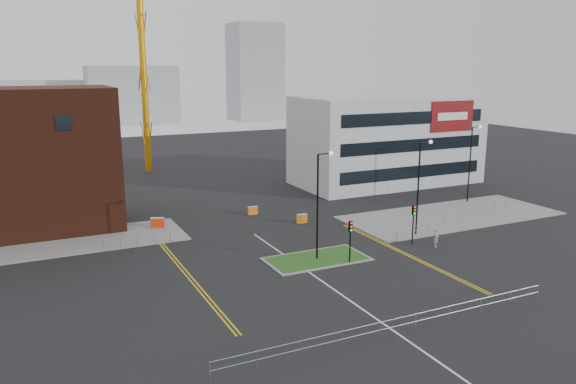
# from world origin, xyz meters

# --- Properties ---
(ground) EXTENTS (200.00, 200.00, 0.00)m
(ground) POSITION_xyz_m (0.00, 0.00, 0.00)
(ground) COLOR black
(ground) RESTS_ON ground
(pavement_left) EXTENTS (28.00, 8.00, 0.12)m
(pavement_left) POSITION_xyz_m (-20.00, 22.00, 0.06)
(pavement_left) COLOR slate
(pavement_left) RESTS_ON ground
(pavement_right) EXTENTS (24.00, 10.00, 0.12)m
(pavement_right) POSITION_xyz_m (22.00, 14.00, 0.06)
(pavement_right) COLOR slate
(pavement_right) RESTS_ON ground
(island_kerb) EXTENTS (8.60, 4.60, 0.08)m
(island_kerb) POSITION_xyz_m (2.00, 8.00, 0.04)
(island_kerb) COLOR slate
(island_kerb) RESTS_ON ground
(grass_island) EXTENTS (8.00, 4.00, 0.12)m
(grass_island) POSITION_xyz_m (2.00, 8.00, 0.06)
(grass_island) COLOR #284F1A
(grass_island) RESTS_ON ground
(office_block) EXTENTS (25.00, 12.20, 12.00)m
(office_block) POSITION_xyz_m (26.01, 31.97, 6.00)
(office_block) COLOR #A2A4A7
(office_block) RESTS_ON ground
(streetlamp_island) EXTENTS (1.46, 0.36, 9.18)m
(streetlamp_island) POSITION_xyz_m (2.22, 8.00, 5.41)
(streetlamp_island) COLOR black
(streetlamp_island) RESTS_ON ground
(streetlamp_right_near) EXTENTS (1.46, 0.36, 9.18)m
(streetlamp_right_near) POSITION_xyz_m (14.22, 10.00, 5.41)
(streetlamp_right_near) COLOR black
(streetlamp_right_near) RESTS_ON ground
(streetlamp_right_far) EXTENTS (1.46, 0.36, 9.18)m
(streetlamp_right_far) POSITION_xyz_m (28.22, 18.00, 5.41)
(streetlamp_right_far) COLOR black
(streetlamp_right_far) RESTS_ON ground
(traffic_light_island) EXTENTS (0.28, 0.33, 3.65)m
(traffic_light_island) POSITION_xyz_m (4.00, 5.98, 2.57)
(traffic_light_island) COLOR black
(traffic_light_island) RESTS_ON ground
(traffic_light_right) EXTENTS (0.28, 0.33, 3.65)m
(traffic_light_right) POSITION_xyz_m (12.00, 7.98, 2.57)
(traffic_light_right) COLOR black
(traffic_light_right) RESTS_ON ground
(railing_front) EXTENTS (24.05, 0.05, 1.10)m
(railing_front) POSITION_xyz_m (0.00, -6.00, 0.78)
(railing_front) COLOR gray
(railing_front) RESTS_ON ground
(railing_left) EXTENTS (6.05, 0.05, 1.10)m
(railing_left) POSITION_xyz_m (-11.00, 18.00, 0.74)
(railing_left) COLOR gray
(railing_left) RESTS_ON ground
(railing_right) EXTENTS (19.05, 5.05, 1.10)m
(railing_right) POSITION_xyz_m (20.50, 11.50, 0.78)
(railing_right) COLOR gray
(railing_right) RESTS_ON ground
(centre_line) EXTENTS (0.15, 30.00, 0.01)m
(centre_line) POSITION_xyz_m (0.00, 2.00, 0.01)
(centre_line) COLOR silver
(centre_line) RESTS_ON ground
(yellow_left_a) EXTENTS (0.12, 24.00, 0.01)m
(yellow_left_a) POSITION_xyz_m (-9.00, 10.00, 0.01)
(yellow_left_a) COLOR gold
(yellow_left_a) RESTS_ON ground
(yellow_left_b) EXTENTS (0.12, 24.00, 0.01)m
(yellow_left_b) POSITION_xyz_m (-8.70, 10.00, 0.01)
(yellow_left_b) COLOR gold
(yellow_left_b) RESTS_ON ground
(yellow_right_a) EXTENTS (0.12, 20.00, 0.01)m
(yellow_right_a) POSITION_xyz_m (9.50, 6.00, 0.01)
(yellow_right_a) COLOR gold
(yellow_right_a) RESTS_ON ground
(yellow_right_b) EXTENTS (0.12, 20.00, 0.01)m
(yellow_right_b) POSITION_xyz_m (9.80, 6.00, 0.01)
(yellow_right_b) COLOR gold
(yellow_right_b) RESTS_ON ground
(skyline_b) EXTENTS (24.00, 12.00, 16.00)m
(skyline_b) POSITION_xyz_m (10.00, 130.00, 8.00)
(skyline_b) COLOR gray
(skyline_b) RESTS_ON ground
(skyline_c) EXTENTS (14.00, 12.00, 28.00)m
(skyline_c) POSITION_xyz_m (45.00, 125.00, 14.00)
(skyline_c) COLOR gray
(skyline_c) RESTS_ON ground
(skyline_d) EXTENTS (30.00, 12.00, 12.00)m
(skyline_d) POSITION_xyz_m (-8.00, 140.00, 6.00)
(skyline_d) COLOR gray
(skyline_d) RESTS_ON ground
(pedestrian) EXTENTS (0.74, 0.73, 1.72)m
(pedestrian) POSITION_xyz_m (13.31, 6.28, 0.86)
(pedestrian) COLOR #CF86A0
(pedestrian) RESTS_ON ground
(barrier_left) EXTENTS (1.40, 0.92, 1.12)m
(barrier_left) POSITION_xyz_m (-8.00, 23.10, 0.61)
(barrier_left) COLOR red
(barrier_left) RESTS_ON ground
(barrier_mid) EXTENTS (1.07, 0.38, 0.90)m
(barrier_mid) POSITION_xyz_m (2.69, 24.00, 0.49)
(barrier_mid) COLOR orange
(barrier_mid) RESTS_ON ground
(barrier_right) EXTENTS (1.14, 0.45, 0.94)m
(barrier_right) POSITION_xyz_m (6.00, 18.61, 0.51)
(barrier_right) COLOR orange
(barrier_right) RESTS_ON ground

